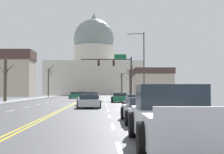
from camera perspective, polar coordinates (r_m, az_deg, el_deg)
ground at (r=37.82m, az=-6.39°, el=-4.49°), size 20.00×180.00×0.20m
signal_gantry at (r=51.41m, az=0.90°, el=1.70°), size 7.91×0.41×6.93m
street_lamp_right at (r=40.79m, az=5.17°, el=2.78°), size 2.13×0.24×8.45m
capitol_building at (r=122.14m, az=-3.16°, el=2.00°), size 34.23×19.98×30.28m
sedan_near_00 at (r=47.76m, az=-3.50°, el=-3.38°), size 2.15×4.48×1.21m
sedan_near_01 at (r=41.24m, az=1.32°, el=-3.58°), size 2.07×4.42×1.16m
sedan_near_02 at (r=34.09m, az=-4.23°, el=-3.75°), size 1.95×4.23×1.31m
sedan_near_03 at (r=28.26m, az=-3.97°, el=-4.21°), size 2.08×4.75×1.13m
sedan_near_04 at (r=21.34m, az=4.61°, el=-4.77°), size 2.01×4.52×1.18m
sedan_near_05 at (r=15.48m, az=5.76°, el=-5.73°), size 2.11×4.69×1.14m
pickup_truck_near_06 at (r=9.21m, az=10.60°, el=-6.94°), size 2.38×5.32×1.64m
sedan_oncoming_00 at (r=60.30m, az=-6.34°, el=-3.17°), size 2.14×4.51×1.16m
sedan_oncoming_01 at (r=73.96m, az=-5.32°, el=-3.01°), size 2.05×4.43×1.17m
sedan_oncoming_02 at (r=84.17m, az=-5.09°, el=-2.90°), size 2.10×4.59×1.23m
flank_building_00 at (r=79.74m, az=-17.62°, el=0.61°), size 12.13×7.30×10.60m
flank_building_01 at (r=86.59m, az=7.02°, el=-0.87°), size 9.90×9.59×7.12m
bare_tree_00 at (r=68.05m, az=3.16°, el=-0.91°), size 1.77×2.74×6.31m
bare_tree_01 at (r=70.36m, az=-10.86°, el=-0.76°), size 1.43×0.68×6.95m
bare_tree_02 at (r=60.35m, az=3.21°, el=-0.90°), size 2.11×2.40×6.09m
bare_tree_03 at (r=42.25m, az=-17.89°, el=-0.24°), size 1.76×1.69×5.42m
bare_tree_04 at (r=90.01m, az=1.69°, el=-1.14°), size 2.32×1.75×6.19m
pedestrian_00 at (r=39.85m, az=5.93°, el=-2.94°), size 0.35×0.34×1.60m
pedestrian_01 at (r=45.58m, az=5.54°, el=-2.77°), size 0.35×0.34×1.72m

